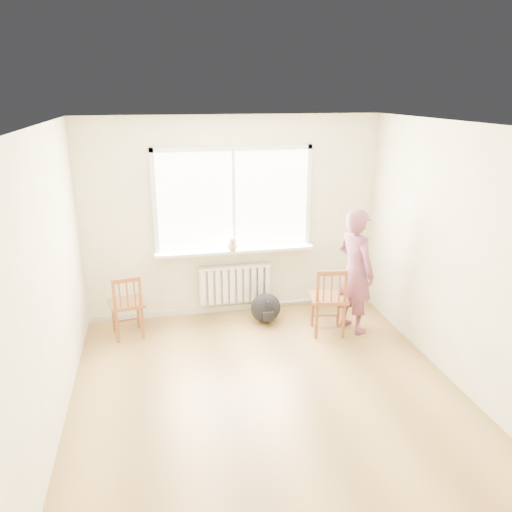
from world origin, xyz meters
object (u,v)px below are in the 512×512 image
person (355,271)px  backpack (266,308)px  cat (232,244)px  chair_left (127,306)px  chair_right (329,301)px

person → backpack: (-1.06, 0.43, -0.60)m
person → cat: bearing=43.0°
backpack → chair_left: bearing=-177.9°
cat → chair_left: bearing=-163.2°
chair_right → chair_left: bearing=-0.5°
person → backpack: bearing=46.5°
chair_left → cat: bearing=-177.4°
chair_right → person: size_ratio=0.56×
person → backpack: person is taller
person → chair_left: bearing=61.4°
person → chair_right: bearing=79.8°
chair_left → chair_right: 2.54m
chair_right → backpack: 0.90m
person → cat: 1.65m
chair_left → backpack: chair_left is taller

